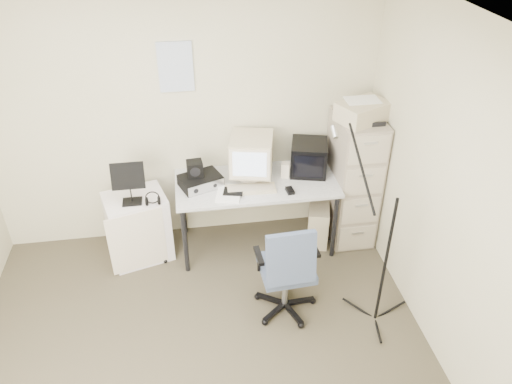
{
  "coord_description": "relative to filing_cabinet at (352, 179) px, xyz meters",
  "views": [
    {
      "loc": [
        0.02,
        -2.44,
        3.21
      ],
      "look_at": [
        0.55,
        0.95,
        0.95
      ],
      "focal_mm": 35.0,
      "sensor_mm": 36.0,
      "label": 1
    }
  ],
  "objects": [
    {
      "name": "floor",
      "position": [
        -1.58,
        -1.48,
        -0.66
      ],
      "size": [
        3.6,
        3.6,
        0.01
      ],
      "primitive_type": "cube",
      "color": "#40382A",
      "rests_on": "ground"
    },
    {
      "name": "ceiling",
      "position": [
        -1.58,
        -1.48,
        1.85
      ],
      "size": [
        3.6,
        3.6,
        0.01
      ],
      "primitive_type": "cube",
      "color": "white",
      "rests_on": "ground"
    },
    {
      "name": "wall_back",
      "position": [
        -1.58,
        0.32,
        0.6
      ],
      "size": [
        3.6,
        0.02,
        2.5
      ],
      "primitive_type": "cube",
      "color": "beige",
      "rests_on": "ground"
    },
    {
      "name": "wall_right",
      "position": [
        0.22,
        -1.48,
        0.6
      ],
      "size": [
        0.02,
        3.6,
        2.5
      ],
      "primitive_type": "cube",
      "color": "beige",
      "rests_on": "ground"
    },
    {
      "name": "wall_calendar",
      "position": [
        -1.6,
        0.31,
        1.1
      ],
      "size": [
        0.3,
        0.02,
        0.44
      ],
      "primitive_type": "cube",
      "color": "white",
      "rests_on": "wall_back"
    },
    {
      "name": "filing_cabinet",
      "position": [
        0.0,
        0.0,
        0.0
      ],
      "size": [
        0.4,
        0.6,
        1.3
      ],
      "primitive_type": "cube",
      "color": "gray",
      "rests_on": "floor"
    },
    {
      "name": "printer",
      "position": [
        0.0,
        -0.05,
        0.73
      ],
      "size": [
        0.52,
        0.46,
        0.17
      ],
      "primitive_type": "cube",
      "rotation": [
        0.0,
        0.0,
        0.43
      ],
      "color": "tan",
      "rests_on": "filing_cabinet"
    },
    {
      "name": "desk",
      "position": [
        -0.95,
        -0.03,
        -0.29
      ],
      "size": [
        1.5,
        0.7,
        0.73
      ],
      "primitive_type": "cube",
      "color": "silver",
      "rests_on": "floor"
    },
    {
      "name": "crt_monitor",
      "position": [
        -0.98,
        0.06,
        0.29
      ],
      "size": [
        0.46,
        0.47,
        0.42
      ],
      "primitive_type": "cube",
      "rotation": [
        0.0,
        0.0,
        -0.23
      ],
      "color": "tan",
      "rests_on": "desk"
    },
    {
      "name": "crt_tv",
      "position": [
        -0.43,
        0.09,
        0.23
      ],
      "size": [
        0.41,
        0.43,
        0.3
      ],
      "primitive_type": "cube",
      "rotation": [
        0.0,
        0.0,
        -0.26
      ],
      "color": "black",
      "rests_on": "desk"
    },
    {
      "name": "desk_speaker",
      "position": [
        -0.66,
        0.02,
        0.15
      ],
      "size": [
        0.1,
        0.1,
        0.15
      ],
      "primitive_type": "cube",
      "rotation": [
        0.0,
        0.0,
        -0.28
      ],
      "color": "beige",
      "rests_on": "desk"
    },
    {
      "name": "keyboard",
      "position": [
        -1.02,
        -0.16,
        0.09
      ],
      "size": [
        0.46,
        0.18,
        0.03
      ],
      "primitive_type": "cube",
      "rotation": [
        0.0,
        0.0,
        -0.04
      ],
      "color": "tan",
      "rests_on": "desk"
    },
    {
      "name": "mouse",
      "position": [
        -0.68,
        -0.25,
        0.1
      ],
      "size": [
        0.07,
        0.11,
        0.03
      ],
      "primitive_type": "cube",
      "rotation": [
        0.0,
        0.0,
        0.1
      ],
      "color": "black",
      "rests_on": "desk"
    },
    {
      "name": "radio_receiver",
      "position": [
        -1.46,
        -0.02,
        0.13
      ],
      "size": [
        0.43,
        0.37,
        0.1
      ],
      "primitive_type": "cube",
      "rotation": [
        0.0,
        0.0,
        0.36
      ],
      "color": "black",
      "rests_on": "desk"
    },
    {
      "name": "radio_speaker",
      "position": [
        -1.51,
        0.01,
        0.25
      ],
      "size": [
        0.15,
        0.14,
        0.14
      ],
      "primitive_type": "cube",
      "rotation": [
        0.0,
        0.0,
        0.08
      ],
      "color": "black",
      "rests_on": "radio_receiver"
    },
    {
      "name": "papers",
      "position": [
        -1.22,
        -0.19,
        0.09
      ],
      "size": [
        0.27,
        0.33,
        0.02
      ],
      "primitive_type": "cube",
      "rotation": [
        0.0,
        0.0,
        -0.23
      ],
      "color": "white",
      "rests_on": "desk"
    },
    {
      "name": "pc_tower",
      "position": [
        -0.32,
        -0.03,
        -0.44
      ],
      "size": [
        0.3,
        0.48,
        0.41
      ],
      "primitive_type": "cube",
      "rotation": [
        0.0,
        0.0,
        -0.27
      ],
      "color": "tan",
      "rests_on": "floor"
    },
    {
      "name": "office_chair",
      "position": [
        -0.85,
        -0.94,
        -0.18
      ],
      "size": [
        0.57,
        0.57,
        0.95
      ],
      "primitive_type": "cube",
      "rotation": [
        0.0,
        0.0,
        0.05
      ],
      "color": "#4D5B7A",
      "rests_on": "floor"
    },
    {
      "name": "side_cart",
      "position": [
        -2.08,
        -0.03,
        -0.31
      ],
      "size": [
        0.64,
        0.56,
        0.67
      ],
      "primitive_type": "cube",
      "rotation": [
        0.0,
        0.0,
        0.27
      ],
      "color": "silver",
      "rests_on": "floor"
    },
    {
      "name": "music_stand",
      "position": [
        -2.09,
        -0.11,
        0.23
      ],
      "size": [
        0.32,
        0.23,
        0.42
      ],
      "primitive_type": "cube",
      "rotation": [
        0.0,
        0.0,
        -0.32
      ],
      "color": "black",
      "rests_on": "side_cart"
    },
    {
      "name": "headphones",
      "position": [
        -1.9,
        -0.17,
        0.07
      ],
      "size": [
        0.17,
        0.17,
        0.02
      ],
      "primitive_type": "torus",
      "rotation": [
        0.0,
        0.0,
        -0.27
      ],
      "color": "black",
      "rests_on": "side_cart"
    },
    {
      "name": "mic_stand",
      "position": [
        -0.11,
        -1.17,
        0.15
      ],
      "size": [
        0.02,
        0.02,
        1.59
      ],
      "primitive_type": "cylinder",
      "rotation": [
        0.0,
        0.0,
        1.58
      ],
      "color": "black",
      "rests_on": "floor"
    }
  ]
}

